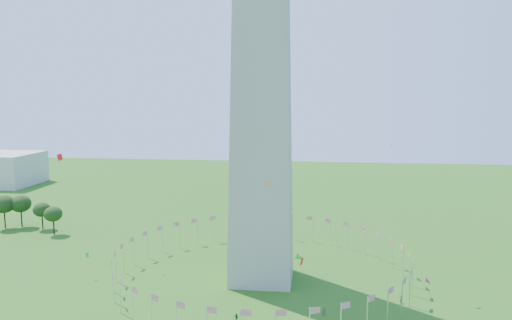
{
  "coord_description": "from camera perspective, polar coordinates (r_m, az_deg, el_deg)",
  "views": [
    {
      "loc": [
        14.19,
        -82.85,
        51.04
      ],
      "look_at": [
        0.17,
        35.0,
        35.52
      ],
      "focal_mm": 35.0,
      "sensor_mm": 36.0,
      "label": 1
    }
  ],
  "objects": [
    {
      "name": "flag_ring",
      "position": [
        141.48,
        0.66,
        -11.76
      ],
      "size": [
        80.24,
        80.24,
        9.0
      ],
      "color": "silver",
      "rests_on": "ground"
    },
    {
      "name": "kites_aloft",
      "position": [
        109.71,
        3.57,
        -9.48
      ],
      "size": [
        100.4,
        75.03,
        34.33
      ],
      "color": "green",
      "rests_on": "ground"
    },
    {
      "name": "tree_line_west",
      "position": [
        215.63,
        -27.19,
        -5.54
      ],
      "size": [
        55.49,
        16.0,
        12.64
      ],
      "color": "#264A18",
      "rests_on": "ground"
    }
  ]
}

